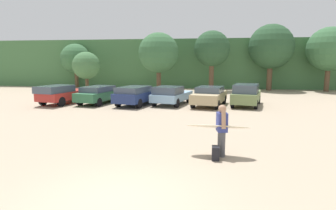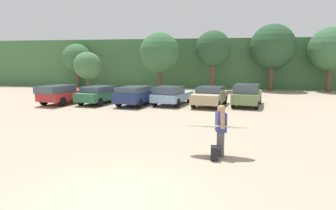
% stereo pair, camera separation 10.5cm
% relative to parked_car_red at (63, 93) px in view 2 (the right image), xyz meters
% --- Properties ---
extents(ground_plane, '(120.00, 120.00, 0.00)m').
position_rel_parked_car_red_xyz_m(ground_plane, '(9.02, -14.36, -0.80)').
color(ground_plane, tan).
extents(hillside_ridge, '(108.00, 12.00, 6.00)m').
position_rel_parked_car_red_xyz_m(hillside_ridge, '(9.02, 20.55, 2.20)').
color(hillside_ridge, '#427042').
rests_on(hillside_ridge, ground_plane).
extents(tree_right, '(3.70, 3.70, 5.49)m').
position_rel_parked_car_red_xyz_m(tree_right, '(-5.53, 13.92, 2.81)').
color(tree_right, brown).
rests_on(tree_right, ground_plane).
extents(tree_left, '(3.10, 3.10, 4.36)m').
position_rel_parked_car_red_xyz_m(tree_left, '(-2.66, 10.56, 1.99)').
color(tree_left, brown).
rests_on(tree_left, ground_plane).
extents(tree_ridge_back, '(4.41, 4.41, 6.41)m').
position_rel_parked_car_red_xyz_m(tree_ridge_back, '(5.63, 10.91, 3.38)').
color(tree_ridge_back, brown).
rests_on(tree_ridge_back, ground_plane).
extents(tree_center, '(3.92, 3.92, 6.63)m').
position_rel_parked_car_red_xyz_m(tree_center, '(11.44, 11.86, 3.82)').
color(tree_center, brown).
rests_on(tree_center, ground_plane).
extents(tree_far_left, '(4.95, 4.95, 7.38)m').
position_rel_parked_car_red_xyz_m(tree_far_left, '(17.97, 13.23, 4.08)').
color(tree_far_left, brown).
rests_on(tree_far_left, ground_plane).
extents(tree_center_right, '(4.70, 4.70, 6.93)m').
position_rel_parked_car_red_xyz_m(tree_center_right, '(23.91, 12.70, 3.75)').
color(tree_center_right, brown).
rests_on(tree_center_right, ground_plane).
extents(parked_car_red, '(2.70, 4.82, 1.46)m').
position_rel_parked_car_red_xyz_m(parked_car_red, '(0.00, 0.00, 0.00)').
color(parked_car_red, '#B72D28').
rests_on(parked_car_red, ground_plane).
extents(parked_car_forest_green, '(2.73, 4.81, 1.36)m').
position_rel_parked_car_red_xyz_m(parked_car_forest_green, '(2.79, 0.65, -0.06)').
color(parked_car_forest_green, '#2D6642').
rests_on(parked_car_forest_green, ground_plane).
extents(parked_car_navy, '(2.90, 4.99, 1.42)m').
position_rel_parked_car_red_xyz_m(parked_car_navy, '(5.86, 0.26, -0.02)').
color(parked_car_navy, navy).
rests_on(parked_car_navy, ground_plane).
extents(parked_car_sky_blue, '(2.90, 4.48, 1.42)m').
position_rel_parked_car_red_xyz_m(parked_car_sky_blue, '(8.35, 0.70, -0.06)').
color(parked_car_sky_blue, '#84ADD1').
rests_on(parked_car_sky_blue, ground_plane).
extents(parked_car_tan, '(2.77, 4.57, 1.41)m').
position_rel_parked_car_red_xyz_m(parked_car_tan, '(11.20, 0.55, -0.04)').
color(parked_car_tan, tan).
rests_on(parked_car_tan, ground_plane).
extents(parked_car_olive_green, '(2.68, 4.56, 1.61)m').
position_rel_parked_car_red_xyz_m(parked_car_olive_green, '(13.86, 0.92, 0.03)').
color(parked_car_olive_green, '#6B7F4C').
rests_on(parked_car_olive_green, ground_plane).
extents(person_adult, '(0.39, 0.72, 1.76)m').
position_rel_parked_car_red_xyz_m(person_adult, '(11.56, -10.64, 0.19)').
color(person_adult, '#4C4C51').
rests_on(person_adult, ground_plane).
extents(surfboard_cream, '(2.18, 0.70, 0.26)m').
position_rel_parked_car_red_xyz_m(surfboard_cream, '(11.41, -10.66, 0.21)').
color(surfboard_cream, beige).
extents(backpack_dropped, '(0.24, 0.34, 0.45)m').
position_rel_parked_car_red_xyz_m(backpack_dropped, '(11.35, -11.13, -0.58)').
color(backpack_dropped, black).
rests_on(backpack_dropped, ground_plane).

